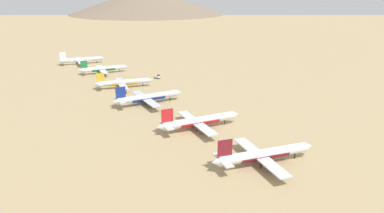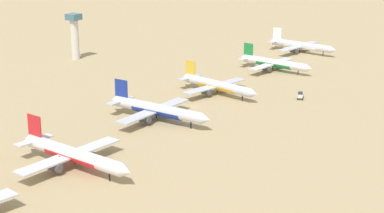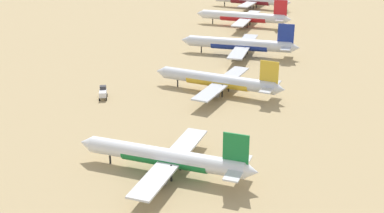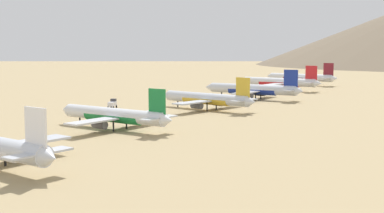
% 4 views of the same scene
% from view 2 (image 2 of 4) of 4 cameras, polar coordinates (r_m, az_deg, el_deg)
% --- Properties ---
extents(ground_plane, '(1800.00, 1800.00, 0.00)m').
position_cam_2_polar(ground_plane, '(280.97, -0.01, -0.08)').
color(ground_plane, tan).
extents(parked_jet_1, '(51.98, 42.27, 14.98)m').
position_cam_2_polar(parked_jet_1, '(215.80, -10.67, -4.24)').
color(parked_jet_1, silver).
rests_on(parked_jet_1, ground).
extents(parked_jet_2, '(51.38, 41.63, 14.85)m').
position_cam_2_polar(parked_jet_2, '(261.30, -3.18, -0.27)').
color(parked_jet_2, silver).
rests_on(parked_jet_2, ground).
extents(parked_jet_3, '(47.29, 38.72, 13.70)m').
position_cam_2_polar(parked_jet_3, '(300.38, 2.24, 1.92)').
color(parked_jet_3, silver).
rests_on(parked_jet_3, ground).
extents(parked_jet_4, '(45.98, 37.44, 13.25)m').
position_cam_2_polar(parked_jet_4, '(349.81, 7.34, 3.89)').
color(parked_jet_4, silver).
rests_on(parked_jet_4, ground).
extents(parked_jet_5, '(47.61, 38.84, 13.74)m').
position_cam_2_polar(parked_jet_5, '(399.79, 9.72, 5.41)').
color(parked_jet_5, silver).
rests_on(parked_jet_5, ground).
extents(service_truck, '(4.28, 5.68, 3.90)m').
position_cam_2_polar(service_truck, '(297.21, 9.70, 1.03)').
color(service_truck, silver).
rests_on(service_truck, ground).
extents(control_tower, '(7.20, 7.20, 26.90)m').
position_cam_2_polar(control_tower, '(380.55, -10.49, 6.43)').
color(control_tower, beige).
rests_on(control_tower, ground).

